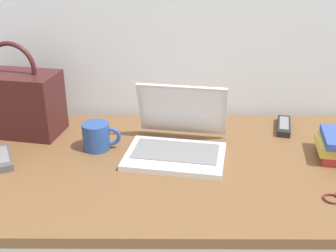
% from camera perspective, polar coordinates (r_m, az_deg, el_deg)
% --- Properties ---
extents(desk, '(1.60, 0.76, 0.03)m').
position_cam_1_polar(desk, '(1.35, -0.94, -5.24)').
color(desk, brown).
rests_on(desk, ground).
extents(laptop, '(0.35, 0.34, 0.21)m').
position_cam_1_polar(laptop, '(1.38, 1.29, -1.81)').
color(laptop, silver).
rests_on(laptop, desk).
extents(coffee_mug, '(0.13, 0.09, 0.09)m').
position_cam_1_polar(coffee_mug, '(1.42, -9.51, -1.34)').
color(coffee_mug, '#26478C').
rests_on(coffee_mug, desk).
extents(remote_control_near, '(0.11, 0.16, 0.02)m').
position_cam_1_polar(remote_control_near, '(1.43, -21.24, -4.00)').
color(remote_control_near, '#4C4C51').
rests_on(remote_control_near, desk).
extents(remote_control_far, '(0.08, 0.17, 0.02)m').
position_cam_1_polar(remote_control_far, '(1.61, 15.27, 0.02)').
color(remote_control_far, black).
rests_on(remote_control_far, desk).
extents(handbag, '(0.32, 0.21, 0.33)m').
position_cam_1_polar(handbag, '(1.59, -19.63, 3.10)').
color(handbag, '#3F1919').
rests_on(handbag, desk).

